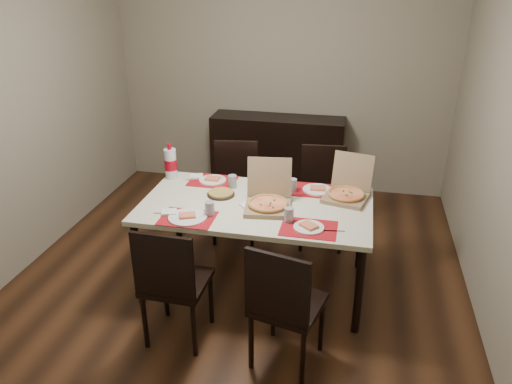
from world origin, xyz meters
TOP-DOWN VIEW (x-y plane):
  - ground at (0.00, 0.00)m, footprint 3.80×4.00m
  - room_walls at (0.00, 0.43)m, footprint 3.84×4.02m
  - sideboard at (0.00, 1.78)m, footprint 1.50×0.40m
  - dining_table at (0.16, -0.14)m, footprint 1.80×1.00m
  - chair_near_left at (-0.25, -0.95)m, footprint 0.43×0.43m
  - chair_near_right at (0.53, -1.03)m, footprint 0.51×0.51m
  - chair_far_left at (-0.22, 0.68)m, footprint 0.48×0.48m
  - chair_far_right at (0.61, 0.73)m, footprint 0.46×0.46m
  - setting_near_left at (-0.27, -0.47)m, footprint 0.48×0.30m
  - setting_near_right at (0.57, -0.44)m, footprint 0.46×0.30m
  - setting_far_left at (-0.27, 0.20)m, footprint 0.48×0.30m
  - setting_far_right at (0.55, 0.19)m, footprint 0.52×0.30m
  - napkin_loose at (0.11, -0.20)m, footprint 0.16×0.16m
  - pizza_box_center at (0.26, -0.19)m, footprint 0.39×0.43m
  - pizza_box_right at (0.85, 0.12)m, footprint 0.40×0.43m
  - faina_plate at (-0.15, -0.05)m, footprint 0.23×0.23m
  - dip_bowl at (0.20, 0.04)m, footprint 0.13×0.13m
  - soda_bottle at (-0.67, 0.21)m, footprint 0.11×0.11m

SIDE VIEW (x-z plane):
  - ground at x=0.00m, z-range -0.02..0.00m
  - sideboard at x=0.00m, z-range 0.00..0.90m
  - chair_near_left at x=-0.25m, z-range 0.05..0.98m
  - chair_near_right at x=0.53m, z-range 0.05..0.98m
  - chair_far_left at x=-0.22m, z-range 0.05..0.98m
  - chair_far_right at x=0.61m, z-range 0.05..0.98m
  - dining_table at x=0.16m, z-range 0.31..1.06m
  - napkin_loose at x=0.11m, z-range 0.75..0.77m
  - faina_plate at x=-0.15m, z-range 0.75..0.78m
  - dip_bowl at x=0.20m, z-range 0.75..0.78m
  - setting_near_left at x=-0.27m, z-range 0.71..0.82m
  - setting_far_left at x=-0.27m, z-range 0.72..0.83m
  - setting_far_right at x=0.55m, z-range 0.72..0.83m
  - setting_near_right at x=0.57m, z-range 0.72..0.83m
  - pizza_box_right at x=0.85m, z-range 0.64..0.97m
  - pizza_box_center at x=0.26m, z-range 0.63..0.98m
  - soda_bottle at x=-0.67m, z-range 0.73..1.05m
  - room_walls at x=0.00m, z-range 0.42..3.04m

